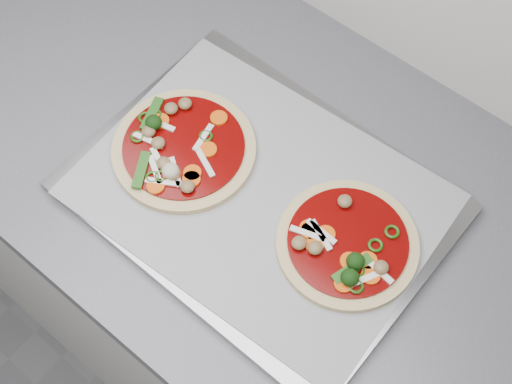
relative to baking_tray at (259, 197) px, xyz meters
The scene contains 6 objects.
base_cabinet 0.63m from the baking_tray, behind, with size 3.60×0.60×0.86m, color silver.
countertop 0.41m from the baking_tray, behind, with size 3.60×0.60×0.04m, color slate.
baking_tray is the anchor object (origin of this frame).
parchment 0.01m from the baking_tray, ahead, with size 0.47×0.34×0.00m, color #A1A2A7.
pizza_left 0.13m from the baking_tray, behind, with size 0.26×0.26×0.03m.
pizza_right 0.14m from the baking_tray, ahead, with size 0.22×0.22×0.03m.
Camera 1 is at (0.70, 0.90, 1.77)m, focal length 50.00 mm.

